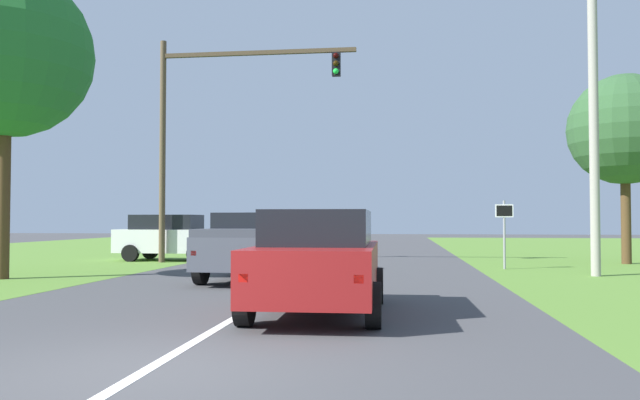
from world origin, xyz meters
The scene contains 9 objects.
ground_plane centered at (0.00, 9.59, 0.00)m, with size 120.00×120.00×0.00m, color #424244.
red_suv_near centered at (1.35, 4.45, 0.97)m, with size 2.31×4.65×1.84m.
pickup_truck_lead centered at (-1.28, 10.39, 0.96)m, with size 2.33×5.23×1.86m.
traffic_light centered at (-4.66, 17.09, 5.77)m, with size 7.82×0.40×8.81m.
keep_moving_sign centered at (6.31, 15.24, 1.50)m, with size 0.60×0.09×2.33m.
pine_tree_left centered at (-8.37, 9.80, 6.44)m, with size 4.85×4.85×8.88m.
oak_tree_right centered at (11.34, 18.48, 5.12)m, with size 4.22×4.22×7.25m.
crossing_suv_far centered at (-6.62, 18.25, 0.98)m, with size 4.45×2.21×1.89m.
utility_pole_right centered at (8.56, 12.84, 5.09)m, with size 0.28×0.28×10.18m, color #9E998E.
Camera 1 is at (2.79, -6.69, 1.66)m, focal length 35.22 mm.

